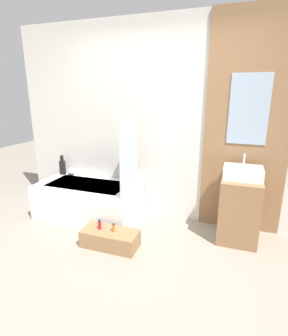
# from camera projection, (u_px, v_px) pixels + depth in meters

# --- Properties ---
(ground_plane) EXTENTS (12.00, 12.00, 0.00)m
(ground_plane) POSITION_uv_depth(u_px,v_px,m) (112.00, 287.00, 2.37)
(ground_plane) COLOR gray
(wall_tiled_back) EXTENTS (4.20, 0.06, 2.60)m
(wall_tiled_back) POSITION_uv_depth(u_px,v_px,m) (162.00, 123.00, 3.44)
(wall_tiled_back) COLOR silver
(wall_tiled_back) RESTS_ON ground_plane
(wall_wood_accent) EXTENTS (0.97, 0.04, 2.60)m
(wall_wood_accent) POSITION_uv_depth(u_px,v_px,m) (247.00, 126.00, 3.05)
(wall_wood_accent) COLOR #8E6642
(wall_wood_accent) RESTS_ON ground_plane
(bathtub) EXTENTS (1.37, 0.74, 0.49)m
(bathtub) POSITION_uv_depth(u_px,v_px,m) (88.00, 200.00, 3.64)
(bathtub) COLOR white
(bathtub) RESTS_ON ground_plane
(glass_shower_screen) EXTENTS (0.01, 0.54, 0.96)m
(glass_shower_screen) POSITION_uv_depth(u_px,v_px,m) (129.00, 155.00, 3.16)
(glass_shower_screen) COLOR silver
(glass_shower_screen) RESTS_ON bathtub
(wooden_step_bench) EXTENTS (0.64, 0.29, 0.19)m
(wooden_step_bench) POSITION_uv_depth(u_px,v_px,m) (110.00, 238.00, 2.97)
(wooden_step_bench) COLOR #997047
(wooden_step_bench) RESTS_ON ground_plane
(vanity_cabinet) EXTENTS (0.44, 0.52, 0.75)m
(vanity_cabinet) POSITION_uv_depth(u_px,v_px,m) (239.00, 209.00, 3.06)
(vanity_cabinet) COLOR #8E6642
(vanity_cabinet) RESTS_ON ground_plane
(sink) EXTENTS (0.42, 0.32, 0.27)m
(sink) POSITION_uv_depth(u_px,v_px,m) (243.00, 173.00, 2.94)
(sink) COLOR white
(sink) RESTS_ON vanity_cabinet
(vase_tall_dark) EXTENTS (0.09, 0.09, 0.29)m
(vase_tall_dark) POSITION_uv_depth(u_px,v_px,m) (63.00, 167.00, 3.98)
(vase_tall_dark) COLOR black
(vase_tall_dark) RESTS_ON bathtub
(vase_round_light) EXTENTS (0.12, 0.12, 0.12)m
(vase_round_light) POSITION_uv_depth(u_px,v_px,m) (71.00, 172.00, 3.93)
(vase_round_light) COLOR white
(vase_round_light) RESTS_ON bathtub
(bottle_soap_primary) EXTENTS (0.04, 0.04, 0.11)m
(bottle_soap_primary) POSITION_uv_depth(u_px,v_px,m) (100.00, 225.00, 2.97)
(bottle_soap_primary) COLOR #B21928
(bottle_soap_primary) RESTS_ON wooden_step_bench
(bottle_soap_secondary) EXTENTS (0.04, 0.04, 0.10)m
(bottle_soap_secondary) POSITION_uv_depth(u_px,v_px,m) (114.00, 228.00, 2.91)
(bottle_soap_secondary) COLOR #B2752D
(bottle_soap_secondary) RESTS_ON wooden_step_bench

